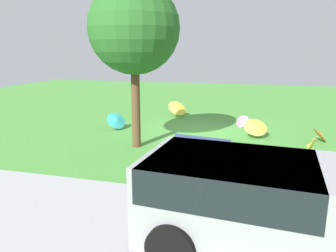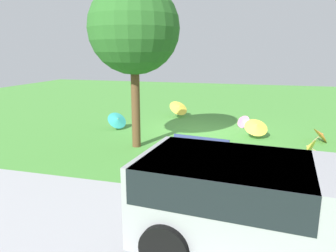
{
  "view_description": "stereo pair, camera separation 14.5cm",
  "coord_description": "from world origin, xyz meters",
  "px_view_note": "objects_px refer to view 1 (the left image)",
  "views": [
    {
      "loc": [
        -1.93,
        12.39,
        3.19
      ],
      "look_at": [
        0.93,
        1.74,
        0.6
      ],
      "focal_mm": 34.23,
      "sensor_mm": 36.0,
      "label": 1
    },
    {
      "loc": [
        -2.07,
        12.35,
        3.19
      ],
      "look_at": [
        0.93,
        1.74,
        0.6
      ],
      "focal_mm": 34.23,
      "sensor_mm": 36.0,
      "label": 2
    }
  ],
  "objects_px": {
    "van_dark": "(279,202)",
    "parasol_yellow_1": "(309,147)",
    "parasol_teal_0": "(117,120)",
    "parasol_yellow_2": "(178,107)",
    "parasol_yellow_0": "(256,126)",
    "shade_tree": "(134,29)",
    "parasol_pink_0": "(242,121)",
    "park_bench": "(203,151)",
    "parasol_orange_0": "(321,134)"
  },
  "relations": [
    {
      "from": "park_bench",
      "to": "parasol_yellow_2",
      "type": "xyz_separation_m",
      "value": [
        2.29,
        -6.61,
        0.03
      ]
    },
    {
      "from": "parasol_yellow_0",
      "to": "parasol_yellow_2",
      "type": "xyz_separation_m",
      "value": [
        3.72,
        -2.98,
        0.05
      ]
    },
    {
      "from": "van_dark",
      "to": "parasol_teal_0",
      "type": "height_order",
      "value": "van_dark"
    },
    {
      "from": "park_bench",
      "to": "parasol_orange_0",
      "type": "bearing_deg",
      "value": -135.45
    },
    {
      "from": "parasol_orange_0",
      "to": "parasol_teal_0",
      "type": "height_order",
      "value": "parasol_teal_0"
    },
    {
      "from": "parasol_pink_0",
      "to": "parasol_teal_0",
      "type": "relative_size",
      "value": 0.67
    },
    {
      "from": "parasol_pink_0",
      "to": "parasol_yellow_2",
      "type": "bearing_deg",
      "value": -23.69
    },
    {
      "from": "shade_tree",
      "to": "parasol_orange_0",
      "type": "xyz_separation_m",
      "value": [
        -6.18,
        -2.29,
        -3.59
      ]
    },
    {
      "from": "park_bench",
      "to": "parasol_yellow_0",
      "type": "xyz_separation_m",
      "value": [
        -1.43,
        -3.63,
        -0.02
      ]
    },
    {
      "from": "parasol_orange_0",
      "to": "parasol_yellow_1",
      "type": "height_order",
      "value": "parasol_yellow_1"
    },
    {
      "from": "parasol_teal_0",
      "to": "parasol_yellow_2",
      "type": "height_order",
      "value": "parasol_yellow_2"
    },
    {
      "from": "parasol_orange_0",
      "to": "parasol_teal_0",
      "type": "xyz_separation_m",
      "value": [
        7.84,
        0.19,
        0.13
      ]
    },
    {
      "from": "park_bench",
      "to": "parasol_pink_0",
      "type": "height_order",
      "value": "park_bench"
    },
    {
      "from": "van_dark",
      "to": "parasol_orange_0",
      "type": "height_order",
      "value": "van_dark"
    },
    {
      "from": "van_dark",
      "to": "parasol_yellow_0",
      "type": "relative_size",
      "value": 4.39
    },
    {
      "from": "park_bench",
      "to": "parasol_pink_0",
      "type": "distance_m",
      "value": 5.3
    },
    {
      "from": "park_bench",
      "to": "parasol_yellow_0",
      "type": "bearing_deg",
      "value": -111.5
    },
    {
      "from": "park_bench",
      "to": "parasol_yellow_2",
      "type": "bearing_deg",
      "value": -70.88
    },
    {
      "from": "parasol_pink_0",
      "to": "park_bench",
      "type": "bearing_deg",
      "value": 80.62
    },
    {
      "from": "parasol_yellow_1",
      "to": "parasol_yellow_0",
      "type": "bearing_deg",
      "value": -48.24
    },
    {
      "from": "parasol_teal_0",
      "to": "parasol_yellow_2",
      "type": "xyz_separation_m",
      "value": [
        -1.85,
        -3.16,
        0.09
      ]
    },
    {
      "from": "parasol_yellow_0",
      "to": "parasol_yellow_2",
      "type": "bearing_deg",
      "value": -38.64
    },
    {
      "from": "parasol_yellow_0",
      "to": "parasol_pink_0",
      "type": "relative_size",
      "value": 1.56
    },
    {
      "from": "van_dark",
      "to": "park_bench",
      "type": "relative_size",
      "value": 2.86
    },
    {
      "from": "parasol_yellow_1",
      "to": "parasol_yellow_2",
      "type": "relative_size",
      "value": 0.55
    },
    {
      "from": "park_bench",
      "to": "shade_tree",
      "type": "distance_m",
      "value": 4.42
    },
    {
      "from": "shade_tree",
      "to": "parasol_pink_0",
      "type": "distance_m",
      "value": 6.26
    },
    {
      "from": "parasol_yellow_2",
      "to": "parasol_yellow_0",
      "type": "bearing_deg",
      "value": 141.36
    },
    {
      "from": "van_dark",
      "to": "parasol_teal_0",
      "type": "distance_m",
      "value": 9.27
    },
    {
      "from": "park_bench",
      "to": "parasol_yellow_0",
      "type": "height_order",
      "value": "park_bench"
    },
    {
      "from": "parasol_yellow_2",
      "to": "parasol_yellow_1",
      "type": "bearing_deg",
      "value": 138.13
    },
    {
      "from": "park_bench",
      "to": "parasol_orange_0",
      "type": "xyz_separation_m",
      "value": [
        -3.69,
        -3.64,
        -0.19
      ]
    },
    {
      "from": "parasol_yellow_0",
      "to": "parasol_yellow_2",
      "type": "relative_size",
      "value": 0.89
    },
    {
      "from": "park_bench",
      "to": "shade_tree",
      "type": "bearing_deg",
      "value": -28.52
    },
    {
      "from": "van_dark",
      "to": "parasol_yellow_1",
      "type": "relative_size",
      "value": 7.12
    },
    {
      "from": "parasol_orange_0",
      "to": "parasol_yellow_2",
      "type": "height_order",
      "value": "parasol_yellow_2"
    },
    {
      "from": "parasol_yellow_0",
      "to": "parasol_teal_0",
      "type": "xyz_separation_m",
      "value": [
        5.58,
        0.19,
        -0.04
      ]
    },
    {
      "from": "van_dark",
      "to": "parasol_yellow_1",
      "type": "height_order",
      "value": "van_dark"
    },
    {
      "from": "park_bench",
      "to": "parasol_teal_0",
      "type": "distance_m",
      "value": 5.39
    },
    {
      "from": "parasol_yellow_1",
      "to": "parasol_yellow_2",
      "type": "distance_m",
      "value": 7.15
    },
    {
      "from": "parasol_pink_0",
      "to": "parasol_yellow_2",
      "type": "distance_m",
      "value": 3.45
    },
    {
      "from": "parasol_yellow_0",
      "to": "parasol_orange_0",
      "type": "distance_m",
      "value": 2.27
    },
    {
      "from": "parasol_orange_0",
      "to": "parasol_teal_0",
      "type": "distance_m",
      "value": 7.84
    },
    {
      "from": "shade_tree",
      "to": "parasol_yellow_2",
      "type": "distance_m",
      "value": 6.25
    },
    {
      "from": "parasol_pink_0",
      "to": "parasol_orange_0",
      "type": "height_order",
      "value": "parasol_orange_0"
    },
    {
      "from": "parasol_yellow_0",
      "to": "parasol_pink_0",
      "type": "distance_m",
      "value": 1.7
    },
    {
      "from": "van_dark",
      "to": "parasol_pink_0",
      "type": "bearing_deg",
      "value": -84.24
    },
    {
      "from": "parasol_yellow_1",
      "to": "parasol_yellow_2",
      "type": "height_order",
      "value": "parasol_yellow_2"
    },
    {
      "from": "shade_tree",
      "to": "parasol_teal_0",
      "type": "distance_m",
      "value": 4.37
    },
    {
      "from": "parasol_yellow_0",
      "to": "parasol_orange_0",
      "type": "height_order",
      "value": "parasol_yellow_0"
    }
  ]
}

